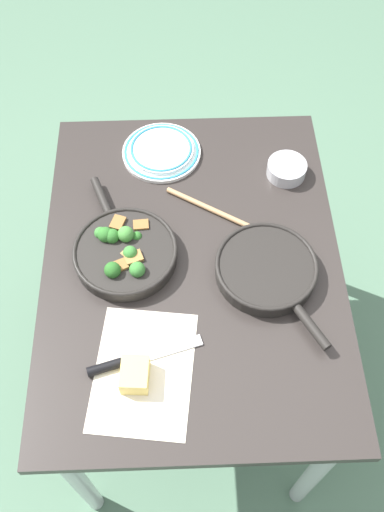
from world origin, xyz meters
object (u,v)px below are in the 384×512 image
object	(u,v)px
grater_knife	(129,361)
prep_bowl_steel	(287,169)
skillet_eggs	(266,269)
wooden_spoon	(244,224)
cheese_block	(135,375)
dinner_plate_stack	(161,151)
skillet_broccoli	(124,251)

from	to	relation	value
grater_knife	prep_bowl_steel	world-z (taller)	prep_bowl_steel
skillet_eggs	wooden_spoon	distance (m)	0.17
cheese_block	dinner_plate_stack	bearing A→B (deg)	-5.28
dinner_plate_stack	wooden_spoon	bearing A→B (deg)	-140.55
grater_knife	skillet_eggs	bearing A→B (deg)	17.35
prep_bowl_steel	wooden_spoon	bearing A→B (deg)	142.76
skillet_eggs	wooden_spoon	size ratio (longest dim) A/B	1.03
grater_knife	cheese_block	size ratio (longest dim) A/B	3.33
skillet_eggs	cheese_block	distance (m)	0.44
wooden_spoon	grater_knife	distance (m)	0.50
skillet_eggs	dinner_plate_stack	distance (m)	0.51
skillet_broccoli	grater_knife	world-z (taller)	skillet_broccoli
skillet_eggs	cheese_block	xyz separation A→B (m)	(-0.28, 0.34, 0.00)
dinner_plate_stack	grater_knife	bearing A→B (deg)	172.90
cheese_block	prep_bowl_steel	size ratio (longest dim) A/B	0.73
skillet_broccoli	cheese_block	size ratio (longest dim) A/B	4.70
cheese_block	prep_bowl_steel	distance (m)	0.76
skillet_eggs	prep_bowl_steel	size ratio (longest dim) A/B	3.22
skillet_broccoli	wooden_spoon	xyz separation A→B (m)	(0.09, -0.33, -0.02)
cheese_block	prep_bowl_steel	xyz separation A→B (m)	(0.62, -0.43, -0.01)
skillet_broccoli	dinner_plate_stack	distance (m)	0.38
prep_bowl_steel	grater_knife	bearing A→B (deg)	141.95
wooden_spoon	grater_knife	xyz separation A→B (m)	(-0.39, 0.31, 0.00)
prep_bowl_steel	dinner_plate_stack	bearing A→B (deg)	75.77
skillet_eggs	dinner_plate_stack	world-z (taller)	skillet_eggs
grater_knife	cheese_block	world-z (taller)	cheese_block
dinner_plate_stack	prep_bowl_steel	distance (m)	0.38
skillet_eggs	dinner_plate_stack	bearing A→B (deg)	-176.31
wooden_spoon	prep_bowl_steel	distance (m)	0.23
wooden_spoon	prep_bowl_steel	world-z (taller)	prep_bowl_steel
prep_bowl_steel	cheese_block	bearing A→B (deg)	145.01
wooden_spoon	skillet_broccoli	bearing A→B (deg)	-132.91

